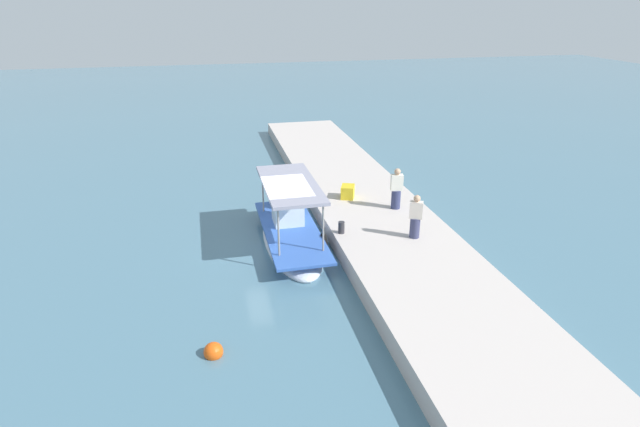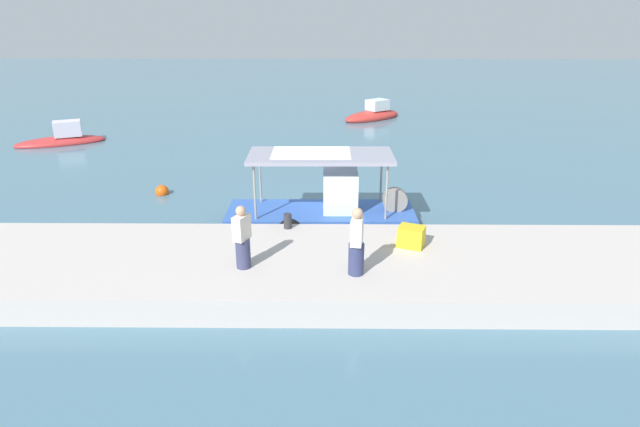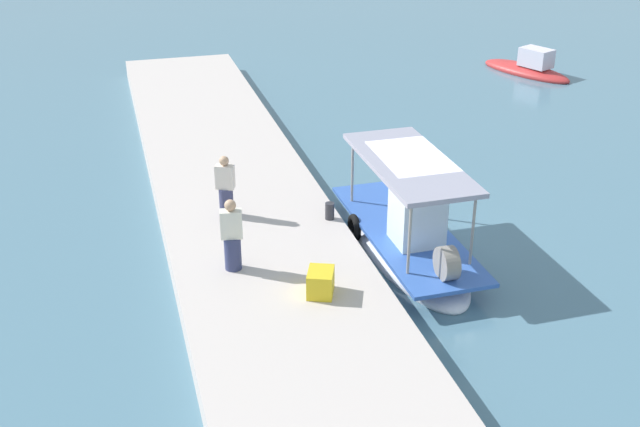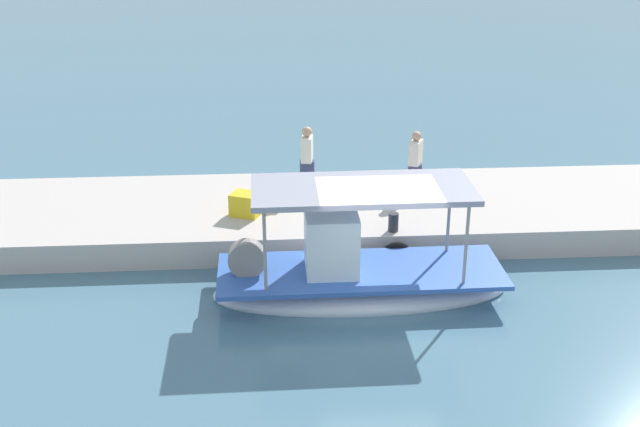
{
  "view_description": "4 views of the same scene",
  "coord_description": "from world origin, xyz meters",
  "px_view_note": "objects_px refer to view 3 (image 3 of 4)",
  "views": [
    {
      "loc": [
        -17.43,
        2.3,
        8.85
      ],
      "look_at": [
        0.18,
        -1.72,
        1.2
      ],
      "focal_mm": 28.69,
      "sensor_mm": 36.0,
      "label": 1
    },
    {
      "loc": [
        0.44,
        -16.75,
        6.84
      ],
      "look_at": [
        0.3,
        -1.85,
        0.96
      ],
      "focal_mm": 29.47,
      "sensor_mm": 36.0,
      "label": 2
    },
    {
      "loc": [
        16.95,
        -7.56,
        9.78
      ],
      "look_at": [
        -0.09,
        -2.77,
        1.16
      ],
      "focal_mm": 44.3,
      "sensor_mm": 36.0,
      "label": 3
    },
    {
      "loc": [
        2.23,
        14.63,
        8.33
      ],
      "look_at": [
        1.05,
        -2.64,
        1.07
      ],
      "focal_mm": 44.73,
      "sensor_mm": 36.0,
      "label": 4
    }
  ],
  "objects_px": {
    "fisherman_near_bollard": "(232,238)",
    "fisherman_by_crate": "(226,189)",
    "cargo_crate": "(321,282)",
    "main_fishing_boat": "(407,238)",
    "mooring_bollard": "(330,211)",
    "moored_boat_mid": "(528,69)",
    "marker_buoy": "(427,150)"
  },
  "relations": [
    {
      "from": "mooring_bollard",
      "to": "moored_boat_mid",
      "type": "xyz_separation_m",
      "value": [
        -13.0,
        13.02,
        -0.71
      ]
    },
    {
      "from": "main_fishing_boat",
      "to": "mooring_bollard",
      "type": "height_order",
      "value": "main_fishing_boat"
    },
    {
      "from": "mooring_bollard",
      "to": "marker_buoy",
      "type": "xyz_separation_m",
      "value": [
        -5.28,
        4.95,
        -0.81
      ]
    },
    {
      "from": "fisherman_by_crate",
      "to": "cargo_crate",
      "type": "xyz_separation_m",
      "value": [
        4.42,
        1.3,
        -0.47
      ]
    },
    {
      "from": "mooring_bollard",
      "to": "fisherman_by_crate",
      "type": "bearing_deg",
      "value": -110.54
    },
    {
      "from": "main_fishing_boat",
      "to": "cargo_crate",
      "type": "distance_m",
      "value": 3.87
    },
    {
      "from": "cargo_crate",
      "to": "mooring_bollard",
      "type": "bearing_deg",
      "value": 160.58
    },
    {
      "from": "fisherman_by_crate",
      "to": "fisherman_near_bollard",
      "type": "bearing_deg",
      "value": -6.61
    },
    {
      "from": "fisherman_by_crate",
      "to": "moored_boat_mid",
      "type": "xyz_separation_m",
      "value": [
        -12.05,
        15.55,
        -1.24
      ]
    },
    {
      "from": "fisherman_by_crate",
      "to": "marker_buoy",
      "type": "xyz_separation_m",
      "value": [
        -4.33,
        7.48,
        -1.34
      ]
    },
    {
      "from": "fisherman_near_bollard",
      "to": "marker_buoy",
      "type": "distance_m",
      "value": 10.68
    },
    {
      "from": "fisherman_by_crate",
      "to": "mooring_bollard",
      "type": "distance_m",
      "value": 2.75
    },
    {
      "from": "fisherman_near_bollard",
      "to": "moored_boat_mid",
      "type": "xyz_separation_m",
      "value": [
        -14.87,
        15.88,
        -1.27
      ]
    },
    {
      "from": "main_fishing_boat",
      "to": "moored_boat_mid",
      "type": "bearing_deg",
      "value": 141.29
    },
    {
      "from": "main_fishing_boat",
      "to": "fisherman_by_crate",
      "type": "xyz_separation_m",
      "value": [
        -2.01,
        -4.28,
        1.02
      ]
    },
    {
      "from": "fisherman_by_crate",
      "to": "moored_boat_mid",
      "type": "height_order",
      "value": "fisherman_by_crate"
    },
    {
      "from": "fisherman_near_bollard",
      "to": "fisherman_by_crate",
      "type": "relative_size",
      "value": 1.05
    },
    {
      "from": "marker_buoy",
      "to": "moored_boat_mid",
      "type": "bearing_deg",
      "value": 133.75
    },
    {
      "from": "fisherman_near_bollard",
      "to": "mooring_bollard",
      "type": "height_order",
      "value": "fisherman_near_bollard"
    },
    {
      "from": "mooring_bollard",
      "to": "cargo_crate",
      "type": "bearing_deg",
      "value": -19.42
    },
    {
      "from": "main_fishing_boat",
      "to": "fisherman_near_bollard",
      "type": "height_order",
      "value": "main_fishing_boat"
    },
    {
      "from": "marker_buoy",
      "to": "mooring_bollard",
      "type": "bearing_deg",
      "value": -43.2
    },
    {
      "from": "mooring_bollard",
      "to": "moored_boat_mid",
      "type": "relative_size",
      "value": 0.1
    },
    {
      "from": "fisherman_by_crate",
      "to": "cargo_crate",
      "type": "bearing_deg",
      "value": 16.42
    },
    {
      "from": "main_fishing_boat",
      "to": "cargo_crate",
      "type": "height_order",
      "value": "main_fishing_boat"
    },
    {
      "from": "main_fishing_boat",
      "to": "fisherman_by_crate",
      "type": "relative_size",
      "value": 3.88
    },
    {
      "from": "fisherman_near_bollard",
      "to": "cargo_crate",
      "type": "bearing_deg",
      "value": 45.49
    },
    {
      "from": "fisherman_near_bollard",
      "to": "moored_boat_mid",
      "type": "relative_size",
      "value": 0.37
    },
    {
      "from": "main_fishing_boat",
      "to": "fisherman_near_bollard",
      "type": "bearing_deg",
      "value": -80.06
    },
    {
      "from": "fisherman_by_crate",
      "to": "moored_boat_mid",
      "type": "relative_size",
      "value": 0.35
    },
    {
      "from": "fisherman_near_bollard",
      "to": "fisherman_by_crate",
      "type": "distance_m",
      "value": 2.84
    },
    {
      "from": "fisherman_near_bollard",
      "to": "fisherman_by_crate",
      "type": "bearing_deg",
      "value": 173.39
    }
  ]
}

